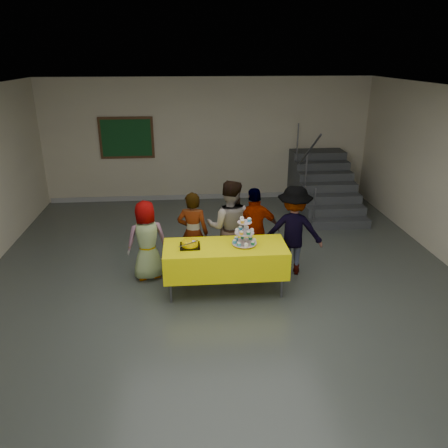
% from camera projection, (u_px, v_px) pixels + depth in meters
% --- Properties ---
extents(room_shell, '(10.00, 10.04, 3.02)m').
position_uv_depth(room_shell, '(227.00, 162.00, 5.89)').
color(room_shell, '#4C514C').
rests_on(room_shell, ground).
extents(bake_table, '(1.88, 0.78, 0.77)m').
position_uv_depth(bake_table, '(225.00, 259.00, 6.72)').
color(bake_table, '#595960').
rests_on(bake_table, ground).
extents(cupcake_stand, '(0.38, 0.38, 0.44)m').
position_uv_depth(cupcake_stand, '(244.00, 235.00, 6.62)').
color(cupcake_stand, silver).
rests_on(cupcake_stand, bake_table).
extents(bear_cake, '(0.32, 0.36, 0.12)m').
position_uv_depth(bear_cake, '(190.00, 243.00, 6.59)').
color(bear_cake, black).
rests_on(bear_cake, bake_table).
extents(schoolchild_a, '(0.74, 0.59, 1.33)m').
position_uv_depth(schoolchild_a, '(147.00, 241.00, 7.08)').
color(schoolchild_a, slate).
rests_on(schoolchild_a, ground).
extents(schoolchild_b, '(0.57, 0.43, 1.42)m').
position_uv_depth(schoolchild_b, '(193.00, 233.00, 7.26)').
color(schoolchild_b, slate).
rests_on(schoolchild_b, ground).
extents(schoolchild_c, '(0.87, 0.73, 1.61)m').
position_uv_depth(schoolchild_c, '(230.00, 227.00, 7.27)').
color(schoolchild_c, slate).
rests_on(schoolchild_c, ground).
extents(schoolchild_d, '(0.89, 0.42, 1.48)m').
position_uv_depth(schoolchild_d, '(255.00, 231.00, 7.29)').
color(schoolchild_d, slate).
rests_on(schoolchild_d, ground).
extents(schoolchild_e, '(1.10, 0.80, 1.52)m').
position_uv_depth(schoolchild_e, '(293.00, 230.00, 7.24)').
color(schoolchild_e, slate).
rests_on(schoolchild_e, ground).
extents(staircase, '(1.30, 2.40, 2.04)m').
position_uv_depth(staircase, '(322.00, 187.00, 10.52)').
color(staircase, '#424447').
rests_on(staircase, ground).
extents(noticeboard, '(1.30, 0.05, 1.00)m').
position_uv_depth(noticeboard, '(127.00, 138.00, 10.51)').
color(noticeboard, '#472B16').
rests_on(noticeboard, ground).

